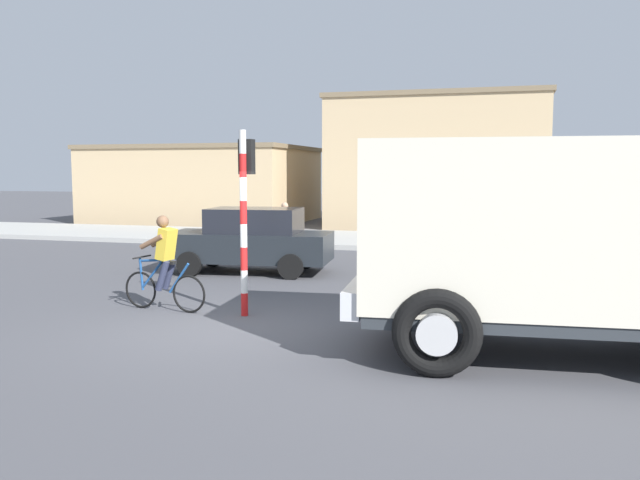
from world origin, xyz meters
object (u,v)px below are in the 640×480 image
Objects in this scene: cyclist at (164,263)px; pedestrian_near_kerb at (285,229)px; car_red_near at (534,235)px; traffic_light_pole at (245,197)px; truck_foreground at (560,234)px; car_white_mid at (251,240)px.

pedestrian_near_kerb is at bearing 91.64° from cyclist.
cyclist is 0.42× the size of car_red_near.
traffic_light_pole is 7.55m from pedestrian_near_kerb.
truck_foreground reaches higher than car_red_near.
cyclist is 7.31m from pedestrian_near_kerb.
traffic_light_pole is at bearing -76.39° from pedestrian_near_kerb.
car_white_mid is at bearing 139.67° from truck_foreground.
cyclist is at bearing -87.92° from car_white_mid.
truck_foreground is at bearing -40.33° from car_white_mid.
pedestrian_near_kerb is (-6.83, -0.59, 0.03)m from car_red_near.
truck_foreground reaches higher than car_white_mid.
cyclist reaches higher than pedestrian_near_kerb.
cyclist is 1.96m from traffic_light_pole.
truck_foreground is 10.88m from pedestrian_near_kerb.
cyclist is 0.41× the size of car_white_mid.
pedestrian_near_kerb is at bearing -175.07° from car_red_near.
traffic_light_pole is at bearing 2.66° from cyclist.
truck_foreground is 1.35× the size of car_white_mid.
car_white_mid is 2.56× the size of pedestrian_near_kerb.
car_red_near is (6.62, 7.90, -0.05)m from cyclist.
car_red_near and car_white_mid have the same top height.
truck_foreground is 9.10m from car_red_near.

